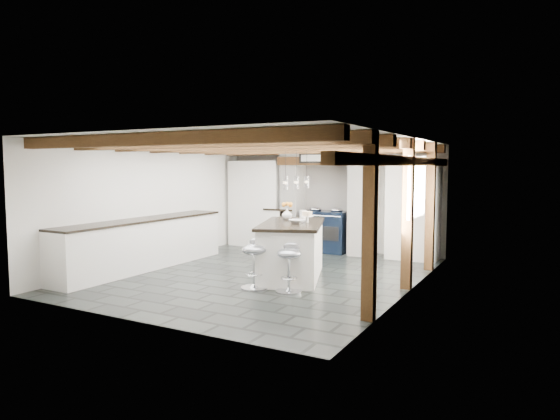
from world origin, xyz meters
The scene contains 6 objects.
ground centered at (0.00, 0.00, 0.00)m, with size 6.00×6.00×0.00m, color black.
room_shell centered at (-0.61, 1.42, 1.07)m, with size 6.00×6.03×6.00m.
range_cooker centered at (0.00, 2.68, 0.47)m, with size 1.00×0.63×0.99m.
kitchen_island centered at (0.52, 0.05, 0.48)m, with size 1.57×2.11×1.24m.
bar_stool_near centered at (0.94, -0.86, 0.46)m, with size 0.48×0.48×0.75m.
bar_stool_far centered at (0.38, -0.92, 0.48)m, with size 0.45×0.45×0.78m.
Camera 1 is at (4.32, -7.34, 1.87)m, focal length 32.00 mm.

